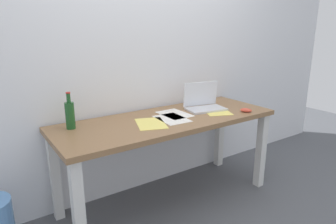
# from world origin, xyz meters

# --- Properties ---
(ground_plane) EXTENTS (8.00, 8.00, 0.00)m
(ground_plane) POSITION_xyz_m (0.00, 0.00, 0.00)
(ground_plane) COLOR #515459
(back_wall) EXTENTS (5.20, 0.08, 2.60)m
(back_wall) POSITION_xyz_m (0.00, 0.40, 1.30)
(back_wall) COLOR white
(back_wall) RESTS_ON ground
(desk) EXTENTS (1.84, 0.67, 0.75)m
(desk) POSITION_xyz_m (0.00, 0.00, 0.65)
(desk) COLOR olive
(desk) RESTS_ON ground
(laptop_right) EXTENTS (0.37, 0.28, 0.24)m
(laptop_right) POSITION_xyz_m (0.42, 0.05, 0.81)
(laptop_right) COLOR silver
(laptop_right) RESTS_ON desk
(beer_bottle) EXTENTS (0.07, 0.07, 0.27)m
(beer_bottle) POSITION_xyz_m (-0.73, 0.18, 0.86)
(beer_bottle) COLOR #1E5123
(beer_bottle) RESTS_ON desk
(computer_mouse) EXTENTS (0.10, 0.12, 0.03)m
(computer_mouse) POSITION_xyz_m (0.66, -0.24, 0.77)
(computer_mouse) COLOR #D84C38
(computer_mouse) RESTS_ON desk
(paper_sheet_front_right) EXTENTS (0.31, 0.35, 0.00)m
(paper_sheet_front_right) POSITION_xyz_m (0.47, -0.07, 0.75)
(paper_sheet_front_right) COLOR #F4E06B
(paper_sheet_front_right) RESTS_ON desk
(paper_yellow_folder) EXTENTS (0.30, 0.35, 0.00)m
(paper_yellow_folder) POSITION_xyz_m (-0.19, -0.05, 0.75)
(paper_yellow_folder) COLOR #F4E06B
(paper_yellow_folder) RESTS_ON desk
(paper_sheet_near_back) EXTENTS (0.21, 0.30, 0.00)m
(paper_sheet_near_back) POSITION_xyz_m (0.11, 0.06, 0.75)
(paper_sheet_near_back) COLOR white
(paper_sheet_near_back) RESTS_ON desk
(paper_sheet_center) EXTENTS (0.23, 0.31, 0.00)m
(paper_sheet_center) POSITION_xyz_m (0.01, -0.04, 0.75)
(paper_sheet_center) COLOR white
(paper_sheet_center) RESTS_ON desk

